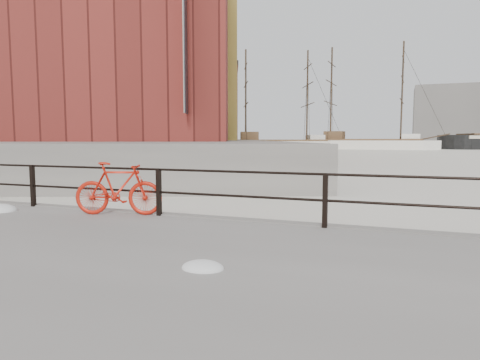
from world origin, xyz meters
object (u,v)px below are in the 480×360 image
Objects in this scene: bicycle at (118,189)px; workboat_near at (130,159)px; workboat_far at (163,154)px; schooner_left at (276,149)px; schooner_mid at (364,149)px.

workboat_near is (-19.87, 28.48, -0.92)m from bicycle.
workboat_near is 13.30m from workboat_far.
schooner_left reaches higher than workboat_far.
schooner_left is (-16.33, -4.43, 0.00)m from schooner_mid.
workboat_far is at bearing 100.48° from workboat_near.
schooner_mid is 53.09m from workboat_near.
bicycle is at bearing -100.50° from schooner_left.
schooner_mid reaches higher than schooner_left.
bicycle is 34.74m from workboat_near.
bicycle is 0.17× the size of workboat_far.
workboat_far is (-23.75, 41.20, -0.92)m from bicycle.
workboat_far is at bearing 102.46° from bicycle.
workboat_near and workboat_far have the same top height.
schooner_mid is at bearing -8.84° from schooner_left.
workboat_far is (-3.88, 12.72, 0.00)m from workboat_near.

